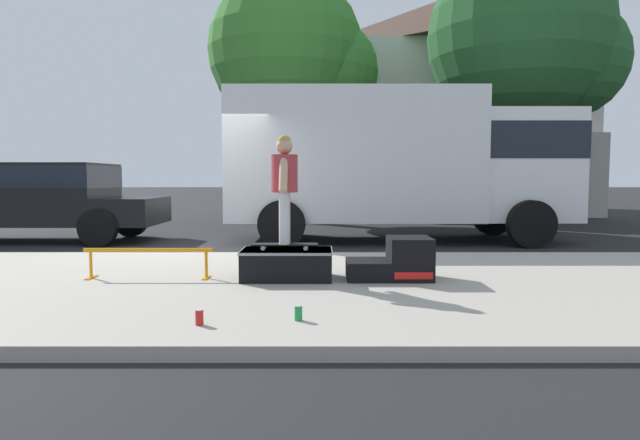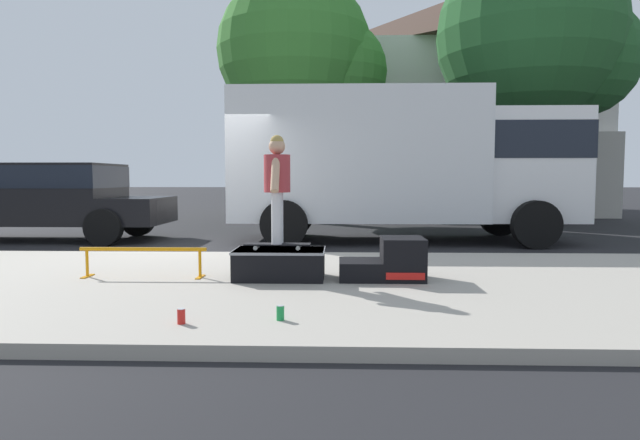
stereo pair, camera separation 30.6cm
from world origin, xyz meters
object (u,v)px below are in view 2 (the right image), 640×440
at_px(kicker_ramp, 389,262).
at_px(box_truck, 404,159).
at_px(soda_can, 181,316).
at_px(skate_box, 280,263).
at_px(soda_can_b, 280,313).
at_px(street_tree_neighbour, 304,57).
at_px(skateboard, 278,245).
at_px(grind_rail, 143,255).
at_px(pickup_truck_black, 39,198).
at_px(street_tree_main, 540,41).
at_px(skater_kid, 277,180).

height_order(kicker_ramp, box_truck, box_truck).
bearing_deg(soda_can, skate_box, 74.10).
distance_m(soda_can_b, street_tree_neighbour, 13.00).
xyz_separation_m(skateboard, box_truck, (2.06, 5.05, 1.17)).
bearing_deg(grind_rail, pickup_truck_black, 128.80).
bearing_deg(street_tree_main, skate_box, -124.25).
height_order(skateboard, box_truck, box_truck).
bearing_deg(soda_can_b, skate_box, 96.22).
distance_m(grind_rail, skateboard, 1.63).
height_order(pickup_truck_black, street_tree_neighbour, street_tree_neighbour).
relative_size(soda_can_b, pickup_truck_black, 0.02).
bearing_deg(box_truck, pickup_truck_black, -179.24).
distance_m(skate_box, grind_rail, 1.66).
distance_m(skate_box, soda_can_b, 1.94).
relative_size(skateboard, street_tree_main, 0.10).
relative_size(grind_rail, skateboard, 1.97).
height_order(grind_rail, skateboard, skateboard).
xyz_separation_m(soda_can, box_truck, (2.63, 7.12, 1.52)).
bearing_deg(pickup_truck_black, soda_can, -54.49).
relative_size(pickup_truck_black, street_tree_main, 0.75).
bearing_deg(skater_kid, skateboard, 116.57).
distance_m(box_truck, pickup_truck_black, 7.68).
xyz_separation_m(pickup_truck_black, street_tree_main, (11.71, 4.02, 4.12)).
bearing_deg(grind_rail, street_tree_neighbour, 82.68).
height_order(grind_rail, skater_kid, skater_kid).
distance_m(street_tree_main, street_tree_neighbour, 6.57).
bearing_deg(street_tree_main, skateboard, -124.35).
xyz_separation_m(kicker_ramp, pickup_truck_black, (-6.90, 4.95, 0.57)).
height_order(kicker_ramp, skateboard, kicker_ramp).
xyz_separation_m(skater_kid, soda_can, (-0.56, -2.07, -1.11)).
xyz_separation_m(kicker_ramp, grind_rail, (-2.95, 0.04, 0.07)).
height_order(kicker_ramp, soda_can, kicker_ramp).
height_order(skateboard, soda_can, skateboard).
bearing_deg(street_tree_neighbour, grind_rail, -97.32).
height_order(skate_box, soda_can_b, skate_box).
bearing_deg(skateboard, soda_can_b, -83.06).
relative_size(soda_can, box_truck, 0.02).
xyz_separation_m(grind_rail, box_truck, (3.69, 5.01, 1.31)).
height_order(kicker_ramp, soda_can_b, kicker_ramp).
bearing_deg(pickup_truck_black, kicker_ramp, -35.68).
height_order(skate_box, skater_kid, skater_kid).
height_order(skate_box, soda_can, skate_box).
relative_size(box_truck, street_tree_main, 0.91).
height_order(kicker_ramp, skater_kid, skater_kid).
distance_m(soda_can_b, pickup_truck_black, 9.03).
xyz_separation_m(skateboard, soda_can_b, (0.23, -1.93, -0.34)).
xyz_separation_m(skate_box, skater_kid, (-0.02, -0.00, 0.98)).
distance_m(skater_kid, street_tree_neighbour, 10.80).
distance_m(skateboard, soda_can_b, 1.97).
bearing_deg(skater_kid, grind_rail, 178.46).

